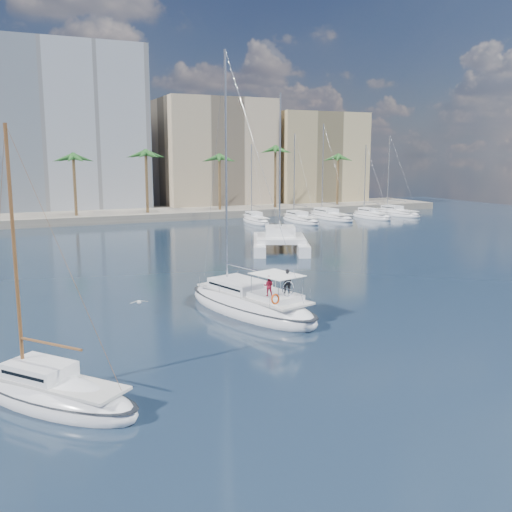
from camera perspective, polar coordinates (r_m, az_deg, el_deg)
name	(u,v)px	position (r m, az deg, el deg)	size (l,w,h in m)	color
ground	(273,319)	(35.46, 1.69, -6.33)	(160.00, 160.00, 0.00)	black
quay	(104,216)	(93.26, -14.96, 3.92)	(120.00, 14.00, 1.20)	gray
building_modern	(13,131)	(103.70, -23.11, 11.47)	(42.00, 16.00, 28.00)	silver
building_beige	(215,155)	(107.14, -4.17, 10.01)	(20.00, 14.00, 20.00)	tan
building_tan_right	(314,160)	(113.84, 5.82, 9.49)	(18.00, 12.00, 18.00)	tan
palm_centre	(106,153)	(88.84, -14.82, 9.90)	(3.60, 3.60, 12.30)	brown
palm_right	(306,154)	(100.32, 5.00, 10.16)	(3.60, 3.60, 12.30)	brown
main_sloop	(250,304)	(36.90, -0.59, -4.82)	(6.75, 12.31, 17.43)	white
small_sloop	(54,395)	(25.14, -19.54, -12.93)	(7.23, 8.10, 11.91)	white
catamaran	(280,239)	(61.17, 2.42, 1.70)	(9.76, 12.59, 16.52)	white
seagull	(139,302)	(36.88, -11.63, -4.53)	(1.14, 0.49, 0.21)	silver
moored_yacht_a	(256,223)	(85.66, -0.03, 3.34)	(2.72, 9.35, 11.90)	white
moored_yacht_b	(300,222)	(86.77, 4.44, 3.39)	(3.14, 10.78, 13.72)	white
moored_yacht_c	(330,219)	(91.74, 7.41, 3.70)	(3.55, 12.21, 15.54)	white
moored_yacht_d	(371,218)	(93.67, 11.45, 3.71)	(2.72, 9.35, 11.90)	white
moored_yacht_e	(396,215)	(99.15, 13.84, 3.96)	(3.14, 10.78, 13.72)	white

